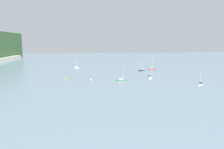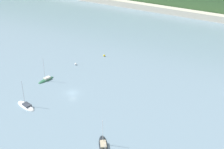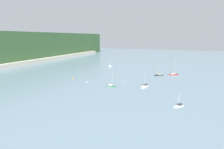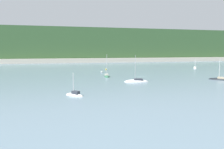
{
  "view_description": "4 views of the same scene",
  "coord_description": "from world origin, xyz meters",
  "views": [
    {
      "loc": [
        -132.35,
        19.79,
        21.06
      ],
      "look_at": [
        -5.98,
        7.1,
        2.19
      ],
      "focal_mm": 35.0,
      "sensor_mm": 36.0,
      "label": 1
    },
    {
      "loc": [
        63.76,
        -75.05,
        57.56
      ],
      "look_at": [
        7.57,
        15.29,
        2.96
      ],
      "focal_mm": 50.0,
      "sensor_mm": 36.0,
      "label": 2
    },
    {
      "loc": [
        -103.11,
        -35.4,
        27.72
      ],
      "look_at": [
        -0.8,
        8.05,
        3.76
      ],
      "focal_mm": 28.0,
      "sensor_mm": 36.0,
      "label": 3
    },
    {
      "loc": [
        -34.93,
        -88.6,
        11.27
      ],
      "look_at": [
        -17.26,
        -17.13,
        3.13
      ],
      "focal_mm": 35.0,
      "sensor_mm": 36.0,
      "label": 4
    }
  ],
  "objects": [
    {
      "name": "ground_plane",
      "position": [
        0.0,
        0.0,
        0.0
      ],
      "size": [
        600.0,
        600.0,
        0.0
      ],
      "primitive_type": "plane",
      "color": "slate"
    },
    {
      "name": "shore_town_strip",
      "position": [
        0.0,
        114.36,
        1.96
      ],
      "size": [
        337.21,
        6.0,
        3.93
      ],
      "color": "beige",
      "rests_on": "ground_plane"
    },
    {
      "name": "sailboat_0",
      "position": [
        -14.77,
        2.41,
        0.12
      ],
      "size": [
        3.03,
        7.59,
        10.29
      ],
      "rotation": [
        0.0,
        0.0,
        4.58
      ],
      "color": "#2D6647",
      "rests_on": "ground_plane"
    },
    {
      "name": "sailboat_1",
      "position": [
        -31.17,
        -34.38,
        0.13
      ],
      "size": [
        4.92,
        4.91,
        6.49
      ],
      "rotation": [
        0.0,
        0.0,
        2.36
      ],
      "color": "white",
      "rests_on": "ground_plane"
    },
    {
      "name": "sailboat_2",
      "position": [
        25.39,
        -18.06,
        0.1
      ],
      "size": [
        7.07,
        8.06,
        9.02
      ],
      "rotation": [
        0.0,
        0.0,
        2.24
      ],
      "color": "black",
      "rests_on": "ground_plane"
    },
    {
      "name": "sailboat_3",
      "position": [
        -7.69,
        -15.17,
        0.09
      ],
      "size": [
        9.07,
        4.42,
        10.46
      ],
      "rotation": [
        0.0,
        0.0,
        2.95
      ],
      "color": "white",
      "rests_on": "ground_plane"
    },
    {
      "name": "sailboat_4",
      "position": [
        48.26,
        31.13,
        0.13
      ],
      "size": [
        3.68,
        4.99,
        7.01
      ],
      "rotation": [
        0.0,
        0.0,
        4.23
      ],
      "color": "white",
      "rests_on": "ground_plane"
    },
    {
      "name": "sailboat_5",
      "position": [
        32.56,
        -27.88,
        0.1
      ],
      "size": [
        6.31,
        8.27,
        11.9
      ],
      "rotation": [
        0.0,
        0.0,
        5.25
      ],
      "color": "maroon",
      "rests_on": "ground_plane"
    },
    {
      "name": "mooring_buoy_0",
      "position": [
        -8.11,
        33.73,
        0.44
      ],
      "size": [
        0.88,
        0.88,
        0.88
      ],
      "color": "yellow",
      "rests_on": "ground_plane"
    },
    {
      "name": "mooring_buoy_1",
      "position": [
        -13.54,
        19.57,
        0.44
      ],
      "size": [
        0.89,
        0.89,
        0.89
      ],
      "color": "white",
      "rests_on": "ground_plane"
    }
  ]
}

